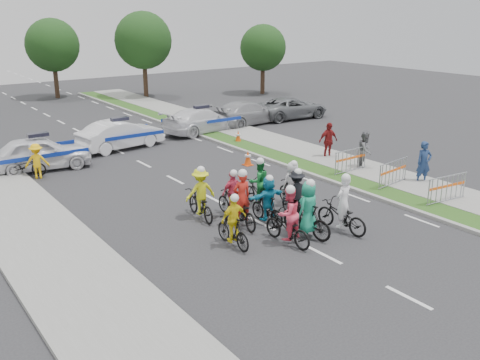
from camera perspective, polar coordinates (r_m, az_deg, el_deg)
ground at (r=16.09m, az=8.99°, el=-7.94°), size 90.00×90.00×0.00m
curb_right at (r=22.73m, az=9.40°, el=-0.05°), size 0.20×60.00×0.12m
grass_strip at (r=23.22m, az=10.63°, el=0.25°), size 1.20×60.00×0.11m
sidewalk_right at (r=24.50m, az=13.56°, el=1.01°), size 2.40×60.00×0.13m
sidewalk_left at (r=17.09m, az=-19.65°, el=-6.99°), size 3.00×60.00×0.13m
rider_0 at (r=17.60m, az=10.81°, el=-3.41°), size 0.88×2.01×1.99m
rider_1 at (r=16.97m, az=7.20°, el=-3.68°), size 0.90×1.92×1.95m
rider_2 at (r=16.42m, az=5.12°, el=-4.51°), size 0.85×1.94×1.93m
rider_3 at (r=16.20m, az=-0.73°, el=-4.94°), size 0.87×1.64×1.73m
rider_4 at (r=18.50m, az=5.94°, el=-1.98°), size 1.09×1.85×1.80m
rider_5 at (r=17.89m, az=2.98°, el=-2.47°), size 1.39×1.66×1.75m
rider_6 at (r=17.73m, az=0.11°, el=-2.92°), size 0.95×2.04×2.00m
rider_7 at (r=19.54m, az=5.53°, el=-0.90°), size 0.81×1.74×1.77m
rider_8 at (r=19.41m, az=1.99°, el=-0.93°), size 0.90×1.92×1.89m
rider_9 at (r=18.48m, az=-0.81°, el=-1.99°), size 0.88×1.66×1.74m
rider_10 at (r=18.36m, az=-4.25°, el=-1.96°), size 1.12×1.93×1.91m
police_car_0 at (r=25.65m, az=-20.57°, el=2.71°), size 4.67×2.49×1.51m
police_car_1 at (r=28.35m, az=-12.61°, el=4.75°), size 4.69×2.23×1.48m
police_car_2 at (r=31.51m, az=-4.11°, el=6.37°), size 5.22×2.75×1.44m
civilian_sedan at (r=33.74m, az=0.81°, el=7.19°), size 5.25×2.66×1.46m
civilian_suv at (r=35.83m, az=5.50°, el=7.68°), size 5.16×2.68×1.39m
spectator_0 at (r=23.23m, az=19.02°, el=1.75°), size 0.77×0.64×1.79m
spectator_1 at (r=24.61m, az=13.19°, el=3.06°), size 1.03×0.92×1.75m
spectator_2 at (r=26.07m, az=9.39°, el=4.15°), size 1.09×0.58×1.78m
marshal_hiviz at (r=24.30m, az=-20.85°, el=1.89°), size 1.11×0.85×1.52m
barrier_0 at (r=21.12m, az=21.18°, el=-1.00°), size 2.04×0.72×1.12m
barrier_1 at (r=22.47m, az=16.00°, el=0.61°), size 2.05×0.75×1.12m
barrier_2 at (r=23.89m, az=11.72°, el=1.95°), size 2.01×0.56×1.12m
cone_0 at (r=24.77m, az=0.84°, el=2.36°), size 0.40×0.40×0.70m
cone_1 at (r=28.97m, az=-0.19°, el=4.64°), size 0.40×0.40×0.70m
parked_bike at (r=24.79m, az=-22.04°, el=1.37°), size 1.90×1.39×0.95m
tree_1 at (r=44.66m, az=-10.28°, el=14.43°), size 4.55×4.55×6.82m
tree_2 at (r=46.08m, az=2.47°, el=13.91°), size 3.85×3.85×5.77m
tree_4 at (r=46.23m, az=-19.38°, el=13.41°), size 4.20×4.20×6.30m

